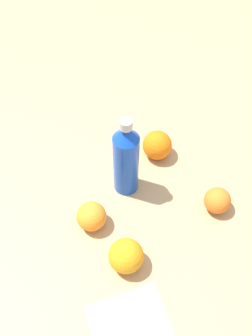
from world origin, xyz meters
name	(u,v)px	position (x,y,z in m)	size (l,w,h in m)	color
ground_plane	(115,197)	(0.00, 0.00, 0.00)	(2.40, 2.40, 0.00)	tan
water_bottle	(126,159)	(0.04, 0.02, 0.12)	(0.07, 0.07, 0.25)	blue
orange_0	(157,145)	(0.16, 0.09, 0.04)	(0.08, 0.08, 0.08)	orange
orange_1	(217,200)	(0.23, -0.13, 0.03)	(0.07, 0.07, 0.07)	orange
orange_2	(126,256)	(-0.05, -0.18, 0.04)	(0.08, 0.08, 0.08)	orange
orange_3	(91,216)	(-0.08, -0.05, 0.04)	(0.07, 0.07, 0.07)	orange
folded_napkin	(131,326)	(-0.10, -0.32, 0.00)	(0.17, 0.14, 0.01)	#99BFD8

